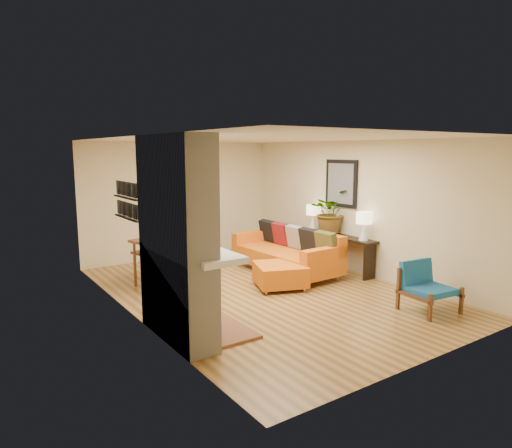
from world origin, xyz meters
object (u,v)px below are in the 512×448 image
at_px(console_table, 338,242).
at_px(houseplant, 330,211).
at_px(sofa, 289,251).
at_px(blue_chair, 425,284).
at_px(lamp_near, 364,223).
at_px(lamp_far, 313,214).
at_px(ottoman, 280,274).
at_px(dining_table, 169,249).

height_order(console_table, houseplant, houseplant).
bearing_deg(sofa, blue_chair, -83.97).
xyz_separation_m(lamp_near, lamp_far, (0.00, 1.43, 0.00)).
bearing_deg(sofa, houseplant, -15.55).
bearing_deg(houseplant, console_table, -87.66).
bearing_deg(lamp_near, sofa, 126.96).
distance_m(lamp_near, houseplant, 0.93).
distance_m(sofa, lamp_far, 1.12).
xyz_separation_m(sofa, ottoman, (-0.82, -0.78, -0.16)).
bearing_deg(lamp_near, lamp_far, 90.00).
bearing_deg(dining_table, lamp_near, -25.17).
distance_m(dining_table, lamp_near, 3.63).
xyz_separation_m(lamp_far, houseplant, (-0.01, -0.51, 0.12)).
relative_size(ottoman, lamp_far, 1.99).
bearing_deg(houseplant, dining_table, 169.26).
xyz_separation_m(sofa, console_table, (0.87, -0.48, 0.17)).
height_order(blue_chair, lamp_far, lamp_far).
xyz_separation_m(sofa, dining_table, (-2.40, 0.38, 0.27)).
bearing_deg(lamp_far, ottoman, -147.93).
xyz_separation_m(dining_table, houseplant, (3.26, -0.62, 0.50)).
xyz_separation_m(ottoman, console_table, (1.69, 0.30, 0.33)).
distance_m(sofa, dining_table, 2.44).
xyz_separation_m(blue_chair, lamp_far, (0.56, 3.20, 0.66)).
bearing_deg(lamp_far, dining_table, 178.19).
xyz_separation_m(sofa, blue_chair, (0.31, -2.92, -0.01)).
relative_size(lamp_far, houseplant, 0.60).
distance_m(lamp_near, lamp_far, 1.43).
height_order(lamp_near, lamp_far, same).
relative_size(dining_table, lamp_far, 3.65).
relative_size(ottoman, lamp_near, 1.99).
bearing_deg(lamp_far, console_table, -90.00).
height_order(ottoman, dining_table, dining_table).
relative_size(lamp_near, lamp_far, 1.00).
relative_size(dining_table, lamp_near, 3.65).
xyz_separation_m(console_table, lamp_far, (0.00, 0.76, 0.49)).
xyz_separation_m(sofa, lamp_near, (0.87, -1.16, 0.66)).
bearing_deg(houseplant, lamp_far, 88.89).
distance_m(sofa, houseplant, 1.18).
relative_size(console_table, lamp_far, 3.43).
height_order(blue_chair, console_table, blue_chair).
xyz_separation_m(lamp_near, houseplant, (-0.01, 0.92, 0.12)).
distance_m(dining_table, houseplant, 3.36).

